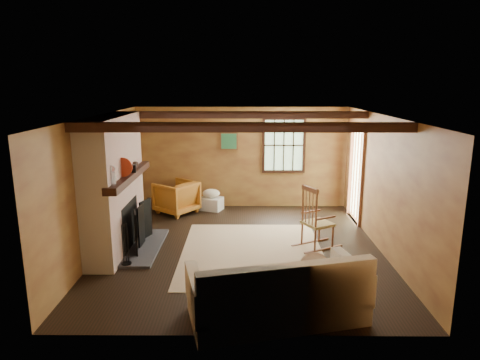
{
  "coord_description": "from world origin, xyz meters",
  "views": [
    {
      "loc": [
        0.03,
        -7.31,
        2.96
      ],
      "look_at": [
        -0.02,
        0.4,
        1.19
      ],
      "focal_mm": 32.0,
      "sensor_mm": 36.0,
      "label": 1
    }
  ],
  "objects_px": {
    "laundry_basket": "(211,204)",
    "rocking_chair": "(316,221)",
    "armchair": "(176,197)",
    "fireplace": "(116,190)",
    "sofa": "(279,296)"
  },
  "relations": [
    {
      "from": "sofa",
      "to": "armchair",
      "type": "height_order",
      "value": "sofa"
    },
    {
      "from": "fireplace",
      "to": "laundry_basket",
      "type": "bearing_deg",
      "value": 58.2
    },
    {
      "from": "rocking_chair",
      "to": "laundry_basket",
      "type": "height_order",
      "value": "rocking_chair"
    },
    {
      "from": "fireplace",
      "to": "armchair",
      "type": "relative_size",
      "value": 2.9
    },
    {
      "from": "sofa",
      "to": "armchair",
      "type": "bearing_deg",
      "value": 99.71
    },
    {
      "from": "rocking_chair",
      "to": "sofa",
      "type": "relative_size",
      "value": 0.49
    },
    {
      "from": "rocking_chair",
      "to": "armchair",
      "type": "bearing_deg",
      "value": 26.07
    },
    {
      "from": "rocking_chair",
      "to": "armchair",
      "type": "xyz_separation_m",
      "value": [
        -2.86,
        2.09,
        -0.11
      ]
    },
    {
      "from": "laundry_basket",
      "to": "rocking_chair",
      "type": "bearing_deg",
      "value": -48.45
    },
    {
      "from": "laundry_basket",
      "to": "armchair",
      "type": "distance_m",
      "value": 0.85
    },
    {
      "from": "rocking_chair",
      "to": "laundry_basket",
      "type": "bearing_deg",
      "value": 13.75
    },
    {
      "from": "fireplace",
      "to": "laundry_basket",
      "type": "distance_m",
      "value": 3.02
    },
    {
      "from": "armchair",
      "to": "laundry_basket",
      "type": "bearing_deg",
      "value": 145.83
    },
    {
      "from": "laundry_basket",
      "to": "sofa",
      "type": "bearing_deg",
      "value": -75.97
    },
    {
      "from": "fireplace",
      "to": "sofa",
      "type": "height_order",
      "value": "fireplace"
    }
  ]
}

